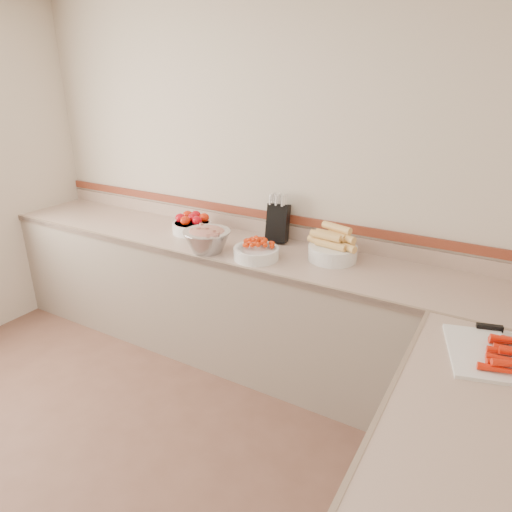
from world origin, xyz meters
The scene contains 7 objects.
back_wall centered at (0.00, 2.00, 1.30)m, with size 4.00×4.00×0.00m, color beige.
counter_back centered at (0.00, 1.68, 0.45)m, with size 4.00×0.65×1.08m.
knife_block centered at (0.21, 1.90, 1.04)m, with size 0.18×0.20×0.35m.
tomato_bowl centered at (-0.44, 1.75, 0.96)m, with size 0.30×0.30×0.15m.
cherry_tomato_bowl centered at (0.25, 1.53, 0.95)m, with size 0.30×0.30×0.15m.
corn_bowl centered at (0.68, 1.76, 0.98)m, with size 0.35×0.32×0.23m.
rhubarb_bowl centered at (-0.10, 1.47, 0.99)m, with size 0.32×0.32×0.18m.
Camera 1 is at (1.63, -0.85, 2.02)m, focal length 32.00 mm.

